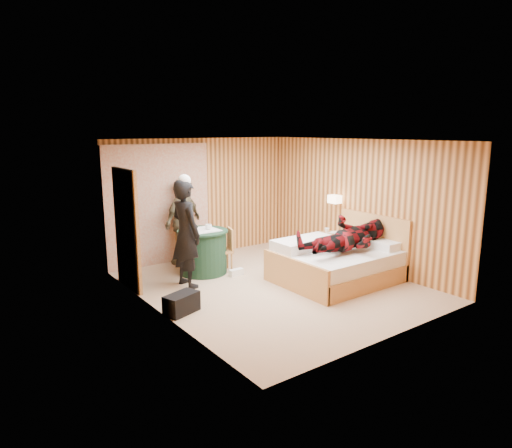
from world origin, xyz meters
TOP-DOWN VIEW (x-y plane):
  - floor at (0.00, 0.00)m, footprint 4.20×5.00m
  - ceiling at (0.00, 0.00)m, footprint 4.20×5.00m
  - wall_back at (0.00, 2.50)m, footprint 4.20×0.02m
  - wall_left at (-2.10, 0.00)m, footprint 0.02×5.00m
  - wall_right at (2.10, 0.00)m, footprint 0.02×5.00m
  - curtain at (-1.00, 2.43)m, footprint 2.20×0.08m
  - doorway at (-2.06, 1.40)m, footprint 0.06×0.90m
  - wall_lamp at (1.92, 0.45)m, footprint 0.26×0.24m
  - bed at (1.12, -0.43)m, footprint 2.05×1.62m
  - nightstand at (1.88, 0.47)m, footprint 0.45×0.61m
  - round_table at (-0.62, 1.35)m, footprint 0.95×0.95m
  - chair_far at (-0.59, 2.09)m, footprint 0.54×0.54m
  - chair_near at (-0.22, 1.19)m, footprint 0.48×0.48m
  - duffel_bag at (-1.85, -0.16)m, footprint 0.59×0.44m
  - sneaker_left at (-0.48, 1.07)m, footprint 0.26×0.12m
  - sneaker_right at (-0.21, 0.84)m, footprint 0.28×0.12m
  - woman_standing at (-1.21, 0.88)m, footprint 0.49×0.71m
  - man_at_table at (-0.62, 2.14)m, footprint 1.09×0.80m
  - man_on_bed at (1.15, -0.66)m, footprint 0.86×0.67m
  - book_lower at (1.88, 0.42)m, footprint 0.21×0.26m
  - book_upper at (1.88, 0.42)m, footprint 0.25×0.27m
  - cup_nightstand at (1.88, 0.60)m, footprint 0.13×0.13m
  - cup_table at (-0.52, 1.30)m, footprint 0.16×0.16m

SIDE VIEW (x-z plane):
  - floor at x=0.00m, z-range -0.01..0.01m
  - sneaker_left at x=-0.48m, z-range 0.00..0.11m
  - sneaker_right at x=-0.21m, z-range 0.00..0.12m
  - duffel_bag at x=-1.85m, z-range 0.00..0.30m
  - nightstand at x=1.88m, z-range 0.01..0.60m
  - bed at x=1.12m, z-range -0.23..0.88m
  - round_table at x=-0.62m, z-range 0.00..0.84m
  - chair_near at x=-0.22m, z-range 0.07..0.91m
  - chair_far at x=-0.59m, z-range 0.07..1.00m
  - book_lower at x=1.88m, z-range 0.59..0.61m
  - book_upper at x=1.88m, z-range 0.61..0.63m
  - cup_nightstand at x=1.88m, z-range 0.59..0.68m
  - man_at_table at x=-0.62m, z-range 0.00..1.72m
  - cup_table at x=-0.52m, z-range 0.84..0.94m
  - woman_standing at x=-1.21m, z-range 0.00..1.86m
  - man_on_bed at x=1.15m, z-range 0.10..1.87m
  - doorway at x=-2.06m, z-range 0.00..2.05m
  - curtain at x=-1.00m, z-range 0.00..2.40m
  - wall_back at x=0.00m, z-range 0.00..2.50m
  - wall_left at x=-2.10m, z-range 0.00..2.50m
  - wall_right at x=2.10m, z-range 0.00..2.50m
  - wall_lamp at x=1.92m, z-range 1.22..1.38m
  - ceiling at x=0.00m, z-range 2.50..2.50m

